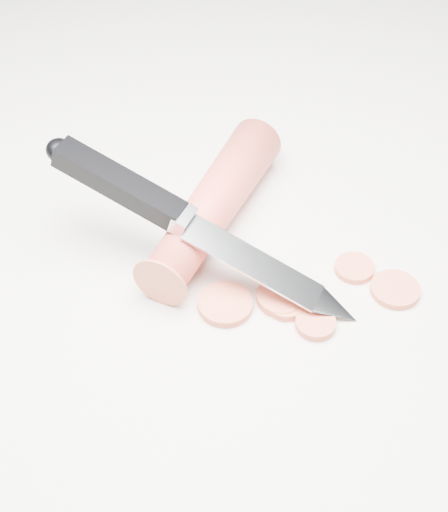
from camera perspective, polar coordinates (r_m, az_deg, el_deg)
ground at (r=0.56m, az=3.23°, el=0.94°), size 2.40×2.40×0.00m
carrot at (r=0.56m, az=-0.82°, el=4.17°), size 0.17×0.14×0.04m
carrot_slice_0 at (r=0.51m, az=7.33°, el=-5.38°), size 0.03×0.03×0.01m
carrot_slice_1 at (r=0.55m, az=10.39°, el=-0.95°), size 0.03×0.03×0.01m
carrot_slice_2 at (r=0.52m, az=0.11°, el=-3.88°), size 0.04×0.04×0.01m
carrot_slice_3 at (r=0.54m, az=13.53°, el=-2.61°), size 0.04×0.04×0.01m
carrot_slice_4 at (r=0.52m, az=4.99°, el=-3.75°), size 0.03×0.03×0.01m
carrot_slice_5 at (r=0.52m, az=4.57°, el=-3.31°), size 0.04×0.04×0.01m
kitchen_knife at (r=0.52m, az=-1.89°, el=2.40°), size 0.17×0.22×0.09m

